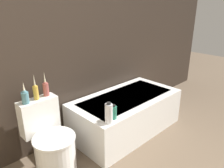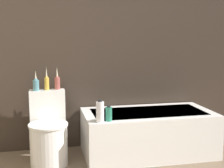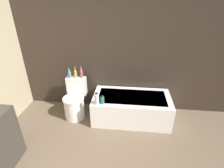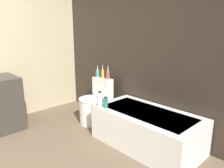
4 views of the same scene
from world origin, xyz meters
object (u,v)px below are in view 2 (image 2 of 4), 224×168
at_px(vase_silver, 47,82).
at_px(shampoo_bottle_tall, 100,112).
at_px(bathtub, 148,132).
at_px(toilet, 48,135).
at_px(shampoo_bottle_short, 109,114).
at_px(vase_bronze, 57,82).
at_px(vase_gold, 36,84).

xyz_separation_m(vase_silver, shampoo_bottle_tall, (0.50, -0.49, -0.23)).
bearing_deg(bathtub, shampoo_bottle_tall, -152.61).
xyz_separation_m(bathtub, shampoo_bottle_tall, (-0.60, -0.31, 0.35)).
distance_m(toilet, shampoo_bottle_short, 0.70).
xyz_separation_m(vase_bronze, shampoo_bottle_tall, (0.38, -0.51, -0.23)).
bearing_deg(toilet, bathtub, 1.20).
bearing_deg(shampoo_bottle_short, vase_silver, 141.46).
distance_m(vase_silver, shampoo_bottle_short, 0.80).
relative_size(vase_bronze, shampoo_bottle_tall, 1.10).
relative_size(bathtub, shampoo_bottle_short, 9.04).
bearing_deg(shampoo_bottle_tall, shampoo_bottle_short, 15.13).
bearing_deg(toilet, vase_bronze, 62.89).
height_order(bathtub, toilet, toilet).
bearing_deg(shampoo_bottle_tall, toilet, 149.98).
distance_m(vase_gold, vase_silver, 0.12).
xyz_separation_m(vase_gold, shampoo_bottle_short, (0.70, -0.45, -0.26)).
bearing_deg(vase_silver, bathtub, -9.48).
distance_m(bathtub, vase_gold, 1.35).
relative_size(shampoo_bottle_tall, shampoo_bottle_short, 1.41).
bearing_deg(bathtub, vase_gold, 172.25).
distance_m(bathtub, vase_silver, 1.26).
xyz_separation_m(vase_gold, vase_silver, (0.11, 0.02, 0.01)).
relative_size(vase_gold, vase_silver, 0.83).
xyz_separation_m(bathtub, shampoo_bottle_short, (-0.51, -0.29, 0.31)).
xyz_separation_m(vase_gold, shampoo_bottle_tall, (0.61, -0.48, -0.22)).
xyz_separation_m(shampoo_bottle_tall, shampoo_bottle_short, (0.09, 0.02, -0.03)).
xyz_separation_m(toilet, vase_bronze, (0.11, 0.22, 0.52)).
height_order(vase_gold, vase_bronze, vase_bronze).
bearing_deg(vase_bronze, shampoo_bottle_tall, -52.99).
height_order(toilet, vase_silver, vase_silver).
relative_size(toilet, vase_silver, 2.90).
bearing_deg(bathtub, vase_bronze, 168.57).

